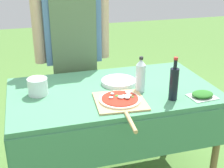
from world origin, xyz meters
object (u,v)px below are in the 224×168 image
at_px(water_bottle, 141,75).
at_px(prep_table, 113,101).
at_px(oil_bottle, 174,83).
at_px(mixing_tub, 38,87).
at_px(herb_container, 202,95).
at_px(pizza_on_peel, 121,101).
at_px(person_cook, 72,43).
at_px(plate_stack, 119,82).

bearing_deg(water_bottle, prep_table, 154.22).
height_order(oil_bottle, water_bottle, oil_bottle).
bearing_deg(oil_bottle, water_bottle, 130.49).
bearing_deg(mixing_tub, herb_container, -18.66).
bearing_deg(pizza_on_peel, water_bottle, 41.82).
distance_m(prep_table, pizza_on_peel, 0.25).
distance_m(person_cook, pizza_on_peel, 0.88).
relative_size(prep_table, mixing_tub, 10.77).
bearing_deg(pizza_on_peel, prep_table, 91.51).
relative_size(water_bottle, mixing_tub, 1.85).
xyz_separation_m(oil_bottle, plate_stack, (-0.26, 0.35, -0.10)).
relative_size(person_cook, herb_container, 9.22).
relative_size(pizza_on_peel, water_bottle, 2.23).
height_order(oil_bottle, mixing_tub, oil_bottle).
height_order(person_cook, pizza_on_peel, person_cook).
relative_size(oil_bottle, plate_stack, 1.13).
xyz_separation_m(pizza_on_peel, water_bottle, (0.19, 0.14, 0.10)).
height_order(prep_table, person_cook, person_cook).
xyz_separation_m(prep_table, person_cook, (-0.17, 0.62, 0.29)).
relative_size(pizza_on_peel, herb_container, 3.01).
height_order(oil_bottle, plate_stack, oil_bottle).
height_order(water_bottle, herb_container, water_bottle).
bearing_deg(pizza_on_peel, plate_stack, 79.84).
relative_size(person_cook, mixing_tub, 12.62).
bearing_deg(pizza_on_peel, mixing_tub, 155.27).
relative_size(person_cook, oil_bottle, 5.90).
xyz_separation_m(prep_table, oil_bottle, (0.33, -0.27, 0.21)).
distance_m(person_cook, plate_stack, 0.61).
bearing_deg(water_bottle, herb_container, -30.40).
bearing_deg(oil_bottle, pizza_on_peel, 172.72).
bearing_deg(water_bottle, oil_bottle, -49.51).
xyz_separation_m(pizza_on_peel, mixing_tub, (-0.50, 0.28, 0.04)).
height_order(pizza_on_peel, oil_bottle, oil_bottle).
bearing_deg(water_bottle, plate_stack, 121.67).
bearing_deg(herb_container, person_cook, 127.85).
bearing_deg(herb_container, water_bottle, 149.60).
distance_m(herb_container, plate_stack, 0.60).
distance_m(water_bottle, herb_container, 0.43).
height_order(water_bottle, plate_stack, water_bottle).
xyz_separation_m(water_bottle, plate_stack, (-0.10, 0.17, -0.10)).
xyz_separation_m(prep_table, herb_container, (0.54, -0.30, 0.12)).
distance_m(oil_bottle, water_bottle, 0.24).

